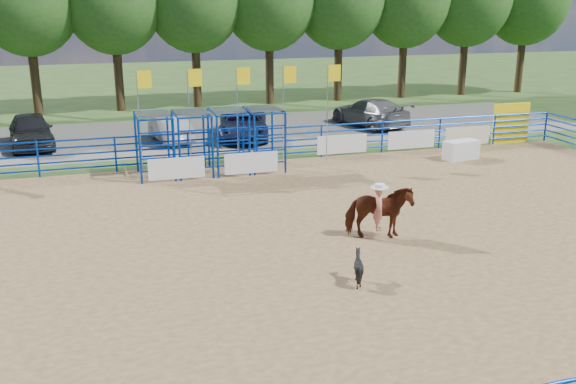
# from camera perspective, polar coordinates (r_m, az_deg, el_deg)

# --- Properties ---
(ground) EXTENTS (120.00, 120.00, 0.00)m
(ground) POSITION_cam_1_polar(r_m,az_deg,el_deg) (19.22, 4.64, -4.20)
(ground) COLOR #395522
(ground) RESTS_ON ground
(arena_dirt) EXTENTS (30.00, 20.00, 0.02)m
(arena_dirt) POSITION_cam_1_polar(r_m,az_deg,el_deg) (19.22, 4.64, -4.18)
(arena_dirt) COLOR olive
(arena_dirt) RESTS_ON ground
(gravel_strip) EXTENTS (40.00, 10.00, 0.01)m
(gravel_strip) POSITION_cam_1_polar(r_m,az_deg,el_deg) (35.00, -5.62, 5.33)
(gravel_strip) COLOR slate
(gravel_strip) RESTS_ON ground
(announcer_table) EXTENTS (1.69, 1.02, 0.84)m
(announcer_table) POSITION_cam_1_polar(r_m,az_deg,el_deg) (29.66, 15.13, 3.63)
(announcer_table) COLOR silver
(announcer_table) RESTS_ON arena_dirt
(horse_and_rider) EXTENTS (2.12, 1.42, 2.34)m
(horse_and_rider) POSITION_cam_1_polar(r_m,az_deg,el_deg) (19.09, 8.07, -1.58)
(horse_and_rider) COLOR #592511
(horse_and_rider) RESTS_ON arena_dirt
(calf) EXTENTS (0.97, 0.94, 0.82)m
(calf) POSITION_cam_1_polar(r_m,az_deg,el_deg) (16.23, 6.26, -6.66)
(calf) COLOR black
(calf) RESTS_ON arena_dirt
(car_a) EXTENTS (2.51, 4.99, 1.63)m
(car_a) POSITION_cam_1_polar(r_m,az_deg,el_deg) (33.40, -21.89, 5.10)
(car_a) COLOR black
(car_a) RESTS_ON gravel_strip
(car_b) EXTENTS (1.96, 4.10, 1.30)m
(car_b) POSITION_cam_1_polar(r_m,az_deg,el_deg) (32.77, -10.43, 5.53)
(car_b) COLOR gray
(car_b) RESTS_ON gravel_strip
(car_c) EXTENTS (3.58, 5.73, 1.48)m
(car_c) POSITION_cam_1_polar(r_m,az_deg,el_deg) (33.14, -4.01, 6.04)
(car_c) COLOR black
(car_c) RESTS_ON gravel_strip
(car_d) EXTENTS (3.40, 5.74, 1.56)m
(car_d) POSITION_cam_1_polar(r_m,az_deg,el_deg) (36.66, 7.30, 7.04)
(car_d) COLOR slate
(car_d) RESTS_ON gravel_strip
(perimeter_fence) EXTENTS (30.10, 20.10, 1.50)m
(perimeter_fence) POSITION_cam_1_polar(r_m,az_deg,el_deg) (18.97, 4.69, -2.09)
(perimeter_fence) COLOR #0731A1
(perimeter_fence) RESTS_ON ground
(chute_assembly) EXTENTS (19.32, 2.41, 4.20)m
(chute_assembly) POSITION_cam_1_polar(r_m,az_deg,el_deg) (26.55, -6.17, 4.45)
(chute_assembly) COLOR #0731A1
(chute_assembly) RESTS_ON ground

